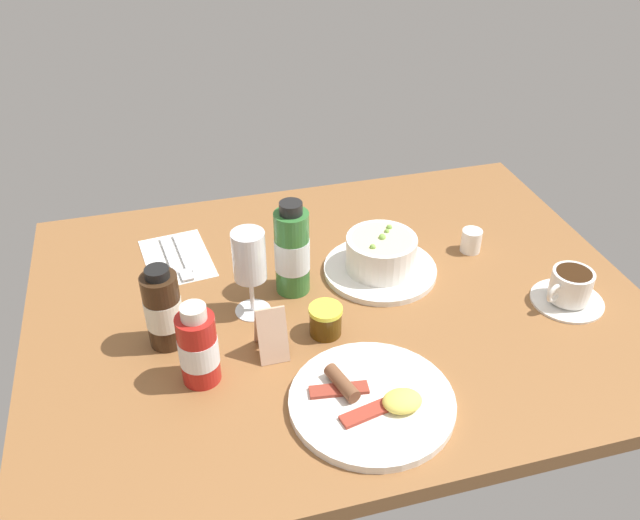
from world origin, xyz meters
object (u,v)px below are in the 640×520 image
at_px(cutlery_setting, 177,259).
at_px(sauce_bottle_green, 292,251).
at_px(coffee_cup, 570,289).
at_px(wine_glass, 249,260).
at_px(sauce_bottle_brown, 163,309).
at_px(breakfast_plate, 372,401).
at_px(sauce_bottle_red, 198,348).
at_px(menu_card, 271,330).
at_px(jam_jar, 326,320).
at_px(creamer_jug, 471,240).
at_px(porridge_bowl, 381,256).

distance_m(cutlery_setting, sauce_bottle_green, 0.26).
relative_size(coffee_cup, sauce_bottle_green, 0.71).
height_order(wine_glass, sauce_bottle_brown, wine_glass).
distance_m(cutlery_setting, breakfast_plate, 0.53).
distance_m(cutlery_setting, sauce_bottle_red, 0.34).
xyz_separation_m(coffee_cup, sauce_bottle_green, (0.47, -0.17, 0.05)).
distance_m(coffee_cup, sauce_bottle_red, 0.66).
relative_size(wine_glass, menu_card, 1.82).
height_order(cutlery_setting, jam_jar, jam_jar).
distance_m(sauce_bottle_brown, breakfast_plate, 0.37).
xyz_separation_m(cutlery_setting, jam_jar, (-0.22, 0.29, 0.02)).
bearing_deg(creamer_jug, sauce_bottle_green, 4.59).
bearing_deg(sauce_bottle_green, cutlery_setting, -37.14).
bearing_deg(wine_glass, cutlery_setting, -59.31).
height_order(porridge_bowl, coffee_cup, porridge_bowl).
bearing_deg(wine_glass, porridge_bowl, -168.65).
relative_size(creamer_jug, sauce_bottle_green, 0.29).
bearing_deg(sauce_bottle_green, sauce_bottle_red, 44.41).
bearing_deg(cutlery_setting, sauce_bottle_green, 142.86).
bearing_deg(sauce_bottle_brown, jam_jar, 169.56).
bearing_deg(sauce_bottle_red, breakfast_plate, 152.41).
relative_size(sauce_bottle_red, sauce_bottle_brown, 0.95).
relative_size(wine_glass, sauce_bottle_red, 1.15).
xyz_separation_m(cutlery_setting, sauce_bottle_red, (-0.01, 0.34, 0.06)).
bearing_deg(sauce_bottle_brown, wine_glass, -164.25).
bearing_deg(breakfast_plate, wine_glass, -63.82).
distance_m(cutlery_setting, creamer_jug, 0.59).
bearing_deg(creamer_jug, sauce_bottle_brown, 10.90).
bearing_deg(sauce_bottle_brown, porridge_bowl, -167.00).
xyz_separation_m(creamer_jug, sauce_bottle_red, (0.56, 0.22, 0.04)).
relative_size(sauce_bottle_green, menu_card, 2.03).
bearing_deg(sauce_bottle_green, creamer_jug, -175.41).
height_order(breakfast_plate, menu_card, menu_card).
bearing_deg(breakfast_plate, sauce_bottle_red, -27.59).
relative_size(coffee_cup, jam_jar, 2.27).
distance_m(sauce_bottle_brown, sauce_bottle_green, 0.25).
bearing_deg(sauce_bottle_red, jam_jar, -166.37).
bearing_deg(sauce_bottle_brown, coffee_cup, 173.44).
bearing_deg(coffee_cup, cutlery_setting, -25.54).
bearing_deg(sauce_bottle_brown, sauce_bottle_green, -159.71).
xyz_separation_m(creamer_jug, wine_glass, (0.46, 0.07, 0.09)).
xyz_separation_m(creamer_jug, sauce_bottle_green, (0.37, 0.03, 0.06)).
height_order(sauce_bottle_brown, breakfast_plate, sauce_bottle_brown).
height_order(jam_jar, menu_card, menu_card).
distance_m(porridge_bowl, wine_glass, 0.27).
height_order(jam_jar, sauce_bottle_brown, sauce_bottle_brown).
bearing_deg(coffee_cup, sauce_bottle_red, 1.68).
bearing_deg(breakfast_plate, creamer_jug, -133.44).
bearing_deg(sauce_bottle_red, sauce_bottle_brown, -66.22).
bearing_deg(sauce_bottle_red, cutlery_setting, -88.51).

